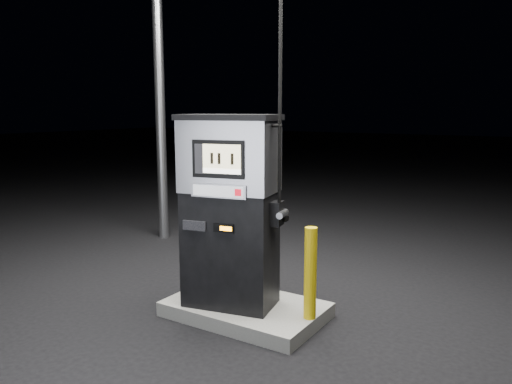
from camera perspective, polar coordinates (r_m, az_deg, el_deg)
The scene contains 5 objects.
ground at distance 5.43m, azimuth -1.18°, elevation -14.00°, with size 80.00×80.00×0.00m, color black.
pump_island at distance 5.40m, azimuth -1.18°, elevation -13.27°, with size 1.60×1.00×0.15m, color slate.
fuel_dispenser at distance 5.06m, azimuth -2.95°, elevation -2.00°, with size 1.13×0.77×4.06m.
bollard_left at distance 5.58m, azimuth -5.64°, elevation -7.21°, with size 0.11×0.11×0.83m, color yellow.
bollard_right at distance 4.88m, azimuth 6.23°, elevation -9.23°, with size 0.12×0.12×0.91m, color yellow.
Camera 1 is at (2.76, -4.15, 2.16)m, focal length 35.00 mm.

